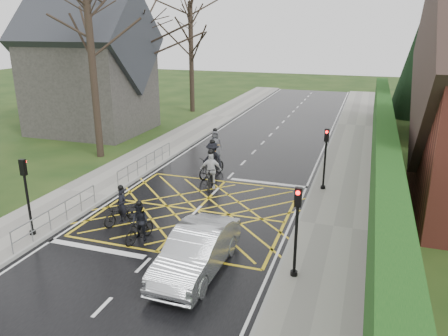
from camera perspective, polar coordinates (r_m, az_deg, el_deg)
The scene contains 22 objects.
ground at distance 19.76m, azimuth -3.55°, elevation -5.54°, with size 120.00×120.00×0.00m, color black.
road at distance 19.76m, azimuth -3.55°, elevation -5.52°, with size 9.00×80.00×0.01m, color black.
sidewalk_right at distance 18.51m, azimuth 14.10°, elevation -7.54°, with size 3.00×80.00×0.15m, color gray.
sidewalk_left at distance 22.54m, azimuth -17.88°, elevation -3.16°, with size 3.00×80.00×0.15m, color gray.
stone_wall at distance 23.99m, azimuth 19.58°, elevation -1.36°, with size 0.50×38.00×0.70m, color slate.
hedge at distance 23.49m, azimuth 20.02°, elevation 2.67°, with size 0.90×38.00×2.80m, color #0E3610.
conifer at distance 43.02m, azimuth 24.24°, elevation 12.68°, with size 4.60×4.60×10.00m.
church at distance 35.39m, azimuth -17.25°, elevation 12.49°, with size 8.80×7.80×11.00m.
tree_near at distance 27.75m, azimuth -17.24°, elevation 17.34°, with size 9.24×9.24×11.44m.
tree_mid at distance 35.09m, azimuth -10.87°, elevation 18.98°, with size 10.08×10.08×12.48m.
tree_far at distance 42.00m, azimuth -4.36°, elevation 17.08°, with size 8.40×8.40×10.40m.
railing_south at distance 18.96m, azimuth -20.91°, elevation -5.26°, with size 0.05×5.04×1.03m.
railing_north at distance 24.79m, azimuth -10.13°, elevation 1.11°, with size 0.05×6.04×1.03m.
traffic_light_ne at distance 21.93m, azimuth 13.05°, elevation 1.06°, with size 0.24×0.31×3.21m.
traffic_light_se at distance 14.13m, azimuth 9.40°, elevation -8.43°, with size 0.24×0.31×3.21m.
traffic_light_sw at distance 18.25m, azimuth -24.26°, elevation -3.61°, with size 0.24×0.31×3.21m.
cyclist_rear at distance 18.78m, azimuth -13.25°, elevation -5.50°, with size 1.21×1.84×1.69m.
cyclist_back at distance 17.15m, azimuth -10.97°, elevation -7.42°, with size 0.84×1.70×1.65m.
cyclist_mid at distance 23.85m, azimuth -1.55°, elevation 0.66°, with size 1.40×2.28×2.09m.
cyclist_front at distance 22.11m, azimuth -1.79°, elevation -0.80°, with size 1.17×2.12×2.04m.
cyclist_lead at distance 27.11m, azimuth -1.22°, elevation 2.62°, with size 1.31×2.11×1.94m.
car at distance 14.81m, azimuth -3.62°, elevation -10.78°, with size 1.63×4.66×1.54m, color #ACAFB3.
Camera 1 is at (6.89, -16.74, 7.92)m, focal length 35.00 mm.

